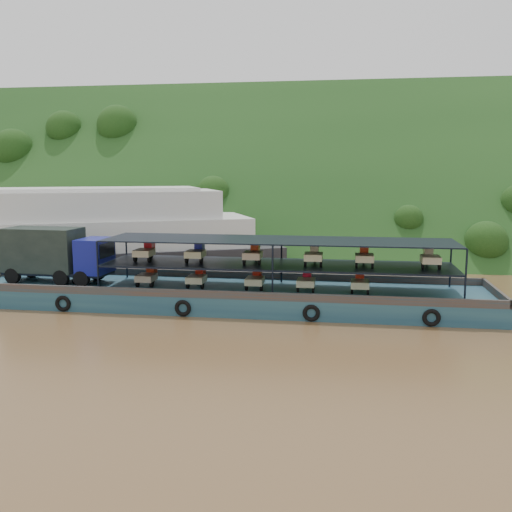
# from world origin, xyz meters

# --- Properties ---
(ground) EXTENTS (160.00, 160.00, 0.00)m
(ground) POSITION_xyz_m (0.00, 0.00, 0.00)
(ground) COLOR brown
(ground) RESTS_ON ground
(hillside) EXTENTS (140.00, 39.60, 39.60)m
(hillside) POSITION_xyz_m (0.00, 36.00, 0.00)
(hillside) COLOR #153513
(hillside) RESTS_ON ground
(cargo_barge) EXTENTS (35.00, 7.18, 5.04)m
(cargo_barge) POSITION_xyz_m (-5.43, 1.64, 1.26)
(cargo_barge) COLOR #16384F
(cargo_barge) RESTS_ON ground
(passenger_ferry) EXTENTS (37.73, 24.20, 7.55)m
(passenger_ferry) POSITION_xyz_m (-19.89, 10.88, 3.27)
(passenger_ferry) COLOR black
(passenger_ferry) RESTS_ON ground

